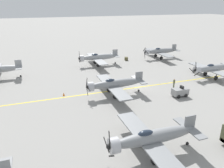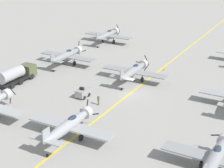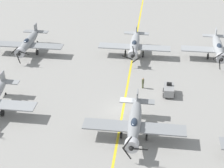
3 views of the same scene
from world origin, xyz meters
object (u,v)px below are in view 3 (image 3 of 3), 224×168
at_px(airplane_near_left, 218,48).
at_px(supply_crate_by_tanker, 1,78).
at_px(tow_tractor, 169,90).
at_px(ground_crew_walking, 143,83).
at_px(airplane_near_right, 28,43).
at_px(airplane_near_center, 135,45).
at_px(airplane_mid_center, 134,123).

xyz_separation_m(airplane_near_left, supply_crate_by_tanker, (33.01, 11.53, -1.60)).
height_order(tow_tractor, ground_crew_walking, tow_tractor).
xyz_separation_m(airplane_near_right, airplane_near_left, (-31.72, -2.05, 0.00)).
relative_size(airplane_near_left, tow_tractor, 4.62).
xyz_separation_m(airplane_near_center, ground_crew_walking, (-2.03, 10.63, -1.11)).
bearing_deg(airplane_mid_center, supply_crate_by_tanker, -14.92).
xyz_separation_m(airplane_mid_center, tow_tractor, (-4.09, -10.14, -1.22)).
height_order(airplane_mid_center, supply_crate_by_tanker, airplane_mid_center).
bearing_deg(airplane_near_center, supply_crate_by_tanker, 17.62).
bearing_deg(airplane_mid_center, airplane_near_left, -104.95).
relative_size(airplane_near_center, airplane_near_right, 1.00).
relative_size(airplane_near_left, ground_crew_walking, 7.28).
xyz_separation_m(tow_tractor, supply_crate_by_tanker, (24.99, -1.01, -0.38)).
bearing_deg(ground_crew_walking, airplane_near_center, -79.16).
distance_m(airplane_near_left, tow_tractor, 14.93).
relative_size(airplane_near_center, supply_crate_by_tanker, 12.10).
height_order(ground_crew_walking, supply_crate_by_tanker, ground_crew_walking).
relative_size(airplane_near_center, tow_tractor, 4.62).
bearing_deg(airplane_near_left, supply_crate_by_tanker, 13.06).
bearing_deg(airplane_mid_center, tow_tractor, -98.81).
distance_m(airplane_near_center, airplane_mid_center, 22.19).
distance_m(airplane_near_center, supply_crate_by_tanker, 22.22).
bearing_deg(airplane_near_right, airplane_near_center, -165.12).
height_order(airplane_mid_center, airplane_near_left, same).
bearing_deg(airplane_near_right, supply_crate_by_tanker, 92.36).
height_order(airplane_near_right, supply_crate_by_tanker, airplane_near_right).
relative_size(airplane_near_center, ground_crew_walking, 7.28).
bearing_deg(supply_crate_by_tanker, airplane_near_right, -97.72).
xyz_separation_m(airplane_near_left, tow_tractor, (8.02, 12.54, -1.22)).
relative_size(airplane_near_center, airplane_near_left, 1.00).
distance_m(airplane_near_right, tow_tractor, 25.95).
bearing_deg(supply_crate_by_tanker, ground_crew_walking, -179.03).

